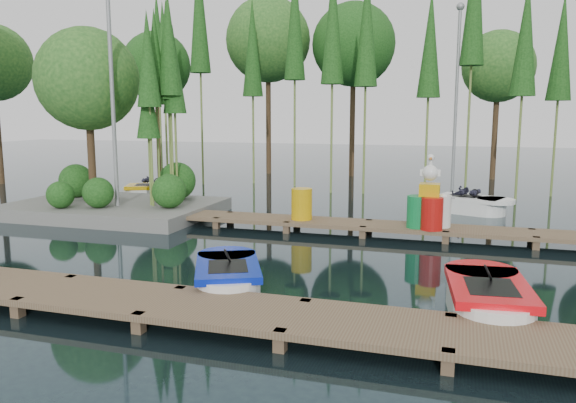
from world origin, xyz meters
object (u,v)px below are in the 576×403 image
(island, at_px, (106,112))
(boat_yellow_far, at_px, (155,192))
(yellow_barrel, at_px, (302,204))
(boat_red, at_px, (487,300))
(drum_cluster, at_px, (430,207))
(boat_blue, at_px, (228,278))

(island, relative_size, boat_yellow_far, 2.43)
(yellow_barrel, bearing_deg, island, 173.13)
(boat_red, bearing_deg, boat_yellow_far, 134.56)
(island, distance_m, boat_yellow_far, 4.20)
(boat_red, height_order, yellow_barrel, yellow_barrel)
(island, height_order, drum_cluster, island)
(boat_red, bearing_deg, boat_blue, 174.28)
(island, height_order, boat_yellow_far, island)
(yellow_barrel, xyz_separation_m, drum_cluster, (3.36, -0.15, 0.12))
(boat_red, relative_size, boat_yellow_far, 0.98)
(boat_yellow_far, xyz_separation_m, drum_cluster, (10.10, -3.97, 0.57))
(boat_yellow_far, bearing_deg, drum_cluster, -23.49)
(yellow_barrel, height_order, drum_cluster, drum_cluster)
(boat_blue, height_order, boat_red, boat_red)
(boat_red, height_order, drum_cluster, drum_cluster)
(boat_yellow_far, relative_size, yellow_barrel, 3.29)
(boat_yellow_far, bearing_deg, boat_red, -41.22)
(boat_blue, height_order, yellow_barrel, yellow_barrel)
(island, relative_size, boat_red, 2.49)
(island, bearing_deg, boat_red, -29.06)
(boat_yellow_far, distance_m, yellow_barrel, 7.76)
(boat_yellow_far, bearing_deg, boat_blue, -55.25)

